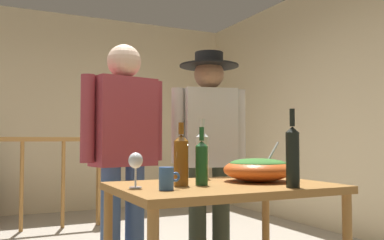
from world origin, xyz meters
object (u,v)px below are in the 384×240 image
Objects in this scene: wine_glass at (136,162)px; wine_bottle_dark at (293,155)px; mug_blue at (167,178)px; serving_table at (223,200)px; salad_bowl at (258,168)px; wine_bottle_green at (202,162)px; person_standing_right at (209,142)px; stair_railing at (20,172)px; wine_bottle_amber at (181,159)px; wine_bottle_clear at (202,154)px; person_standing_left at (123,143)px.

wine_glass is 0.78m from wine_bottle_dark.
wine_glass is 1.62× the size of mug_blue.
serving_table is 0.30m from salad_bowl.
mug_blue is (0.11, -0.14, -0.07)m from wine_glass.
salad_bowl reaches higher than wine_glass.
person_standing_right is (0.46, 0.77, 0.10)m from wine_bottle_green.
wine_glass is 0.11× the size of person_standing_right.
wine_bottle_green is at bearing -177.16° from serving_table.
stair_railing is at bearing 102.67° from wine_bottle_green.
mug_blue is at bearing 163.44° from wine_bottle_dark.
wine_glass is at bearing 179.03° from wine_bottle_amber.
wine_bottle_green is (-0.16, -0.31, -0.03)m from wine_bottle_clear.
wine_bottle_green reaches higher than serving_table.
wine_bottle_amber is at bearing 64.65° from person_standing_right.
wine_glass reaches higher than mug_blue.
mug_blue is at bearing -154.30° from wine_bottle_green.
mug_blue reaches higher than serving_table.
person_standing_left is 0.65m from person_standing_right.
serving_table is 0.33m from wine_bottle_amber.
serving_table is 10.57× the size of mug_blue.
stair_railing is 8.42× the size of wine_bottle_amber.
wine_bottle_dark is at bearing -16.56° from mug_blue.
serving_table is at bearing -95.77° from wine_bottle_clear.
mug_blue is (-0.41, -0.43, -0.10)m from wine_bottle_clear.
person_standing_left is at bearing -77.83° from stair_railing.
wine_bottle_dark is 0.24× the size of person_standing_left.
stair_railing is at bearing 96.23° from wine_glass.
wine_bottle_green is at bearing -77.33° from stair_railing.
wine_bottle_dark is (0.22, -0.31, 0.25)m from serving_table.
serving_table is at bearing 18.29° from mug_blue.
salad_bowl is at bearing 1.39° from wine_glass.
wine_bottle_dark is at bearing -72.29° from wine_bottle_clear.
wine_bottle_dark is (-0.02, -0.34, 0.09)m from salad_bowl.
person_standing_left is (0.16, 0.75, 0.09)m from wine_glass.
wine_bottle_green reaches higher than mug_blue.
wine_bottle_amber is (-0.24, 0.01, 0.22)m from serving_table.
stair_railing is at bearing 100.72° from wine_bottle_amber.
wine_glass is at bearing 155.93° from wine_bottle_dark.
serving_table is 0.89m from person_standing_right.
wine_bottle_green is (0.36, -0.02, -0.00)m from wine_glass.
stair_railing is 3.21m from mug_blue.
stair_railing is 2.89m from wine_bottle_clear.
mug_blue is at bearing 74.88° from person_standing_left.
wine_bottle_amber is 0.76m from person_standing_left.
wine_bottle_amber is 0.56m from wine_bottle_dark.
wine_glass is (0.33, -3.04, 0.24)m from stair_railing.
wine_glass is (-0.74, -0.02, 0.05)m from salad_bowl.
wine_bottle_amber reaches higher than mug_blue.
wine_bottle_clear is 0.35m from wine_bottle_green.
wine_bottle_dark is at bearing -24.07° from wine_glass.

